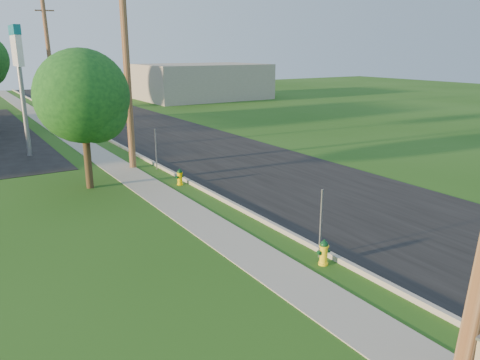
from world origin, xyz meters
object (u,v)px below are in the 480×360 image
at_px(hydrant_mid, 180,177).
at_px(hydrant_far, 81,126).
at_px(price_pylon, 17,54).
at_px(tree_verge, 85,100).
at_px(utility_pole_mid, 127,65).
at_px(utility_pole_far, 50,61).
at_px(hydrant_near, 324,252).

bearing_deg(hydrant_mid, hydrant_far, 90.34).
bearing_deg(price_pylon, tree_verge, -81.09).
relative_size(utility_pole_mid, price_pylon, 1.43).
height_order(hydrant_mid, hydrant_far, hydrant_far).
distance_m(price_pylon, hydrant_far, 9.64).
relative_size(utility_pole_far, hydrant_far, 12.00).
bearing_deg(utility_pole_mid, price_pylon, 125.34).
bearing_deg(tree_verge, utility_pole_mid, 43.05).
height_order(utility_pole_mid, tree_verge, utility_pole_mid).
xyz_separation_m(utility_pole_mid, hydrant_far, (0.57, 12.39, -4.57)).
xyz_separation_m(utility_pole_mid, price_pylon, (-3.90, 5.50, 0.48)).
height_order(utility_pole_mid, utility_pole_far, utility_pole_mid).
xyz_separation_m(tree_verge, hydrant_near, (3.29, -10.73, -3.33)).
xyz_separation_m(hydrant_near, hydrant_mid, (0.03, 9.17, -0.01)).
height_order(utility_pole_far, hydrant_near, utility_pole_far).
distance_m(utility_pole_far, price_pylon, 13.11).
bearing_deg(tree_verge, hydrant_far, 77.79).
relative_size(price_pylon, tree_verge, 1.20).
distance_m(utility_pole_mid, utility_pole_far, 18.00).
bearing_deg(utility_pole_far, price_pylon, -107.33).
height_order(utility_pole_far, tree_verge, utility_pole_far).
relative_size(price_pylon, hydrant_mid, 9.65).
bearing_deg(hydrant_mid, utility_pole_mid, 99.37).
distance_m(utility_pole_mid, price_pylon, 6.76).
distance_m(utility_pole_mid, hydrant_mid, 6.16).
bearing_deg(hydrant_near, price_pylon, 103.63).
height_order(hydrant_near, hydrant_far, hydrant_far).
bearing_deg(price_pylon, hydrant_mid, -64.41).
bearing_deg(tree_verge, price_pylon, 98.91).
bearing_deg(hydrant_far, utility_pole_mid, -92.61).
xyz_separation_m(hydrant_mid, hydrant_far, (-0.10, 16.42, 0.04)).
bearing_deg(utility_pole_mid, utility_pole_far, 90.00).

